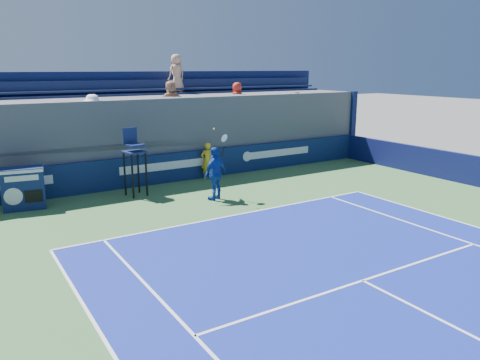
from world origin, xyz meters
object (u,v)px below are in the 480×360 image
umpire_chair (134,155)px  tennis_player (215,173)px  ball_person (207,161)px  match_clock (23,187)px

umpire_chair → tennis_player: tennis_player is taller
ball_person → match_clock: (-7.14, -0.55, -0.04)m
ball_person → umpire_chair: 3.63m
match_clock → tennis_player: (5.90, -2.38, 0.22)m
match_clock → umpire_chair: bearing=-5.1°
match_clock → umpire_chair: umpire_chair is taller
ball_person → match_clock: ball_person is taller
umpire_chair → tennis_player: 3.06m
tennis_player → ball_person: bearing=67.0°
tennis_player → match_clock: bearing=158.0°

